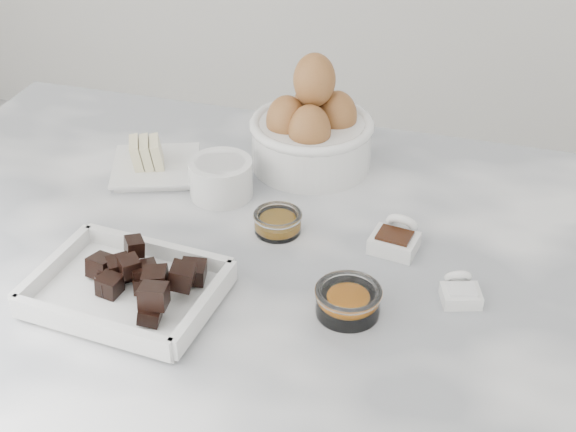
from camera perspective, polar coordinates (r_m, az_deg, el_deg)
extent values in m
cube|color=white|center=(1.10, -1.45, -3.28)|extent=(1.20, 0.80, 0.04)
cube|color=white|center=(1.02, -11.33, -5.57)|extent=(0.23, 0.18, 0.01)
cube|color=white|center=(1.27, -9.35, 3.32)|extent=(0.15, 0.15, 0.01)
cube|color=white|center=(1.27, -9.38, 3.59)|extent=(0.17, 0.17, 0.00)
cylinder|color=white|center=(1.19, -4.79, 2.69)|extent=(0.09, 0.09, 0.06)
cylinder|color=white|center=(1.18, -4.84, 3.66)|extent=(0.08, 0.08, 0.01)
cylinder|color=white|center=(1.26, 1.68, 5.15)|extent=(0.19, 0.19, 0.07)
torus|color=white|center=(1.25, 1.70, 6.55)|extent=(0.19, 0.19, 0.02)
ellipsoid|color=#9A5E31|center=(1.24, 3.54, 6.78)|extent=(0.06, 0.06, 0.08)
ellipsoid|color=#9A5E31|center=(1.25, -0.09, 7.03)|extent=(0.06, 0.06, 0.08)
ellipsoid|color=#9A5E31|center=(1.28, 2.37, 7.61)|extent=(0.06, 0.06, 0.08)
ellipsoid|color=#9A5E31|center=(1.21, 0.91, 6.14)|extent=(0.06, 0.06, 0.08)
ellipsoid|color=#9A5E31|center=(1.22, 1.89, 9.64)|extent=(0.06, 0.06, 0.08)
cylinder|color=white|center=(1.11, -0.74, -0.48)|extent=(0.07, 0.07, 0.03)
torus|color=white|center=(1.11, -0.74, 0.06)|extent=(0.07, 0.07, 0.01)
cylinder|color=orange|center=(1.12, -0.73, -0.68)|extent=(0.05, 0.05, 0.01)
cylinder|color=white|center=(0.97, 4.29, -6.10)|extent=(0.08, 0.08, 0.03)
torus|color=white|center=(0.97, 4.33, -5.40)|extent=(0.08, 0.08, 0.01)
ellipsoid|color=orange|center=(0.97, 4.29, -6.05)|extent=(0.05, 0.05, 0.02)
cube|color=white|center=(1.09, 7.55, -1.93)|extent=(0.07, 0.06, 0.02)
cube|color=black|center=(1.08, 7.60, -1.37)|extent=(0.05, 0.04, 0.00)
torus|color=white|center=(1.10, 8.10, -0.52)|extent=(0.05, 0.04, 0.04)
cube|color=white|center=(1.02, 12.19, -5.58)|extent=(0.06, 0.05, 0.02)
cube|color=white|center=(1.01, 12.26, -5.11)|extent=(0.04, 0.04, 0.00)
torus|color=white|center=(1.03, 11.99, -4.28)|extent=(0.04, 0.04, 0.03)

